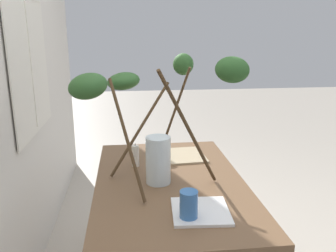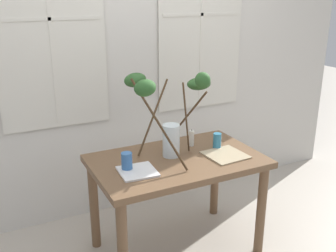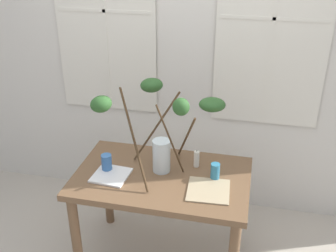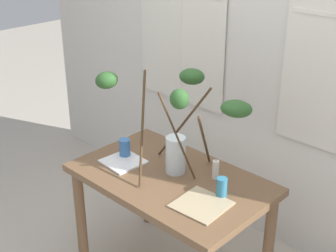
% 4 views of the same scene
% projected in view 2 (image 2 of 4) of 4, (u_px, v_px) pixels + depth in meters
% --- Properties ---
extents(ground, '(14.00, 14.00, 0.00)m').
position_uv_depth(ground, '(176.00, 248.00, 2.97)').
color(ground, '#B7AD9E').
extents(back_wall_with_windows, '(4.38, 0.14, 2.98)m').
position_uv_depth(back_wall_with_windows, '(129.00, 35.00, 3.20)').
color(back_wall_with_windows, beige).
rests_on(back_wall_with_windows, ground).
extents(dining_table, '(1.17, 0.73, 0.74)m').
position_uv_depth(dining_table, '(177.00, 173.00, 2.77)').
color(dining_table, brown).
rests_on(dining_table, ground).
extents(vase_with_branches, '(0.82, 0.75, 0.64)m').
position_uv_depth(vase_with_branches, '(170.00, 104.00, 2.71)').
color(vase_with_branches, silver).
rests_on(vase_with_branches, dining_table).
extents(drinking_glass_blue_left, '(0.07, 0.07, 0.12)m').
position_uv_depth(drinking_glass_blue_left, '(127.00, 162.00, 2.53)').
color(drinking_glass_blue_left, '#386BAD').
rests_on(drinking_glass_blue_left, dining_table).
extents(drinking_glass_blue_right, '(0.06, 0.06, 0.11)m').
position_uv_depth(drinking_glass_blue_right, '(217.00, 141.00, 2.89)').
color(drinking_glass_blue_right, teal).
rests_on(drinking_glass_blue_right, dining_table).
extents(plate_square_left, '(0.25, 0.25, 0.01)m').
position_uv_depth(plate_square_left, '(138.00, 171.00, 2.52)').
color(plate_square_left, white).
rests_on(plate_square_left, dining_table).
extents(plate_square_right, '(0.28, 0.28, 0.01)m').
position_uv_depth(plate_square_right, '(225.00, 155.00, 2.78)').
color(plate_square_right, tan).
rests_on(plate_square_right, dining_table).
extents(pillar_candle, '(0.04, 0.04, 0.13)m').
position_uv_depth(pillar_candle, '(192.00, 138.00, 2.94)').
color(pillar_candle, silver).
rests_on(pillar_candle, dining_table).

